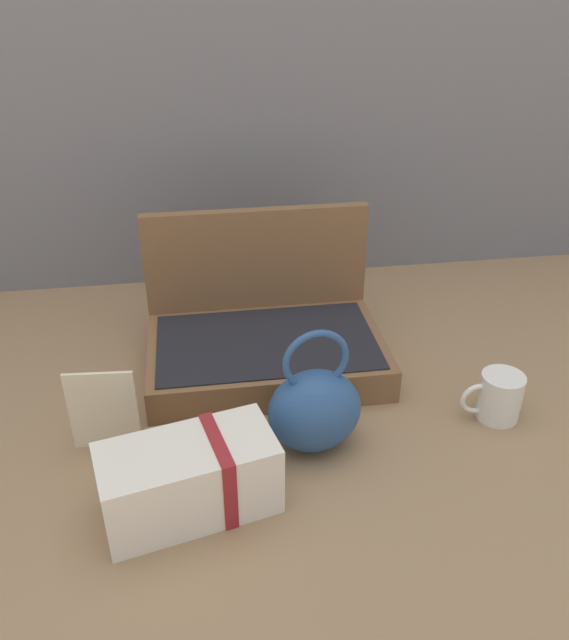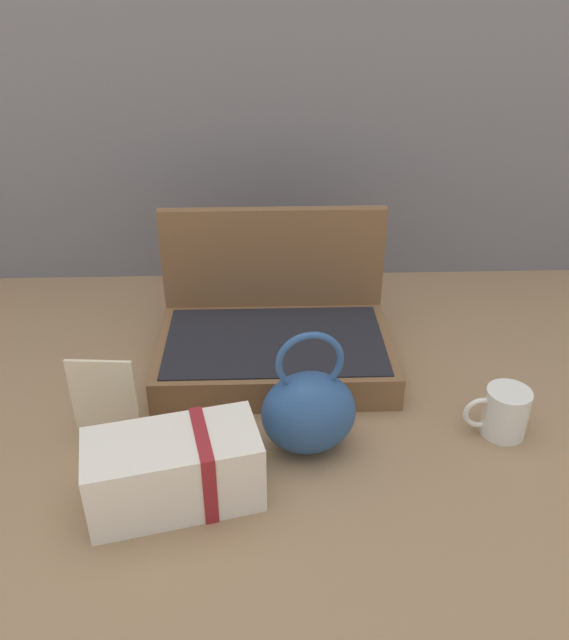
{
  "view_description": "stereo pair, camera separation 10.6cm",
  "coord_description": "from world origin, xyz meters",
  "px_view_note": "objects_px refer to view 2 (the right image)",
  "views": [
    {
      "loc": [
        -0.15,
        -0.92,
        0.73
      ],
      "look_at": [
        -0.01,
        -0.02,
        0.2
      ],
      "focal_mm": 36.17,
      "sensor_mm": 36.0,
      "label": 1
    },
    {
      "loc": [
        -0.04,
        -0.93,
        0.73
      ],
      "look_at": [
        -0.01,
        -0.02,
        0.2
      ],
      "focal_mm": 36.17,
      "sensor_mm": 36.0,
      "label": 2
    }
  ],
  "objects_px": {
    "teal_pouch_handbag": "(309,411)",
    "cream_toiletry_bag": "(176,469)",
    "open_suitcase": "(275,333)",
    "coffee_mug": "(504,412)",
    "info_card_left": "(104,397)"
  },
  "relations": [
    {
      "from": "coffee_mug",
      "to": "info_card_left",
      "type": "height_order",
      "value": "info_card_left"
    },
    {
      "from": "open_suitcase",
      "to": "coffee_mug",
      "type": "height_order",
      "value": "open_suitcase"
    },
    {
      "from": "teal_pouch_handbag",
      "to": "info_card_left",
      "type": "height_order",
      "value": "teal_pouch_handbag"
    },
    {
      "from": "teal_pouch_handbag",
      "to": "coffee_mug",
      "type": "distance_m",
      "value": 0.34
    },
    {
      "from": "teal_pouch_handbag",
      "to": "cream_toiletry_bag",
      "type": "bearing_deg",
      "value": -151.73
    },
    {
      "from": "cream_toiletry_bag",
      "to": "info_card_left",
      "type": "bearing_deg",
      "value": 130.65
    },
    {
      "from": "info_card_left",
      "to": "teal_pouch_handbag",
      "type": "bearing_deg",
      "value": -4.3
    },
    {
      "from": "info_card_left",
      "to": "coffee_mug",
      "type": "bearing_deg",
      "value": 2.26
    },
    {
      "from": "open_suitcase",
      "to": "teal_pouch_handbag",
      "type": "xyz_separation_m",
      "value": [
        0.05,
        -0.27,
        0.02
      ]
    },
    {
      "from": "open_suitcase",
      "to": "info_card_left",
      "type": "bearing_deg",
      "value": -143.2
    },
    {
      "from": "coffee_mug",
      "to": "info_card_left",
      "type": "xyz_separation_m",
      "value": [
        -0.68,
        0.02,
        0.03
      ]
    },
    {
      "from": "cream_toiletry_bag",
      "to": "teal_pouch_handbag",
      "type": "bearing_deg",
      "value": 28.27
    },
    {
      "from": "teal_pouch_handbag",
      "to": "coffee_mug",
      "type": "relative_size",
      "value": 2.05
    },
    {
      "from": "teal_pouch_handbag",
      "to": "info_card_left",
      "type": "relative_size",
      "value": 1.54
    },
    {
      "from": "teal_pouch_handbag",
      "to": "cream_toiletry_bag",
      "type": "xyz_separation_m",
      "value": [
        -0.2,
        -0.11,
        -0.02
      ]
    }
  ]
}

